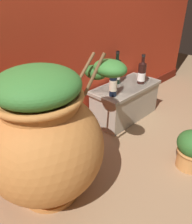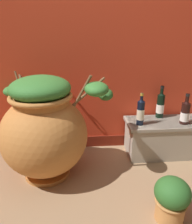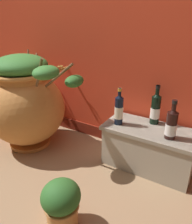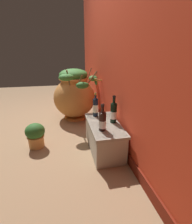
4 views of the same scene
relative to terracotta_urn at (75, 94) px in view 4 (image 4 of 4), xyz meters
The scene contains 8 objects.
ground_plane 0.90m from the terracotta_urn, 55.80° to the right, with size 7.00×7.00×0.00m, color #9E7A56.
back_wall 1.11m from the terracotta_urn, 50.91° to the left, with size 4.40×0.33×2.60m.
terracotta_urn is the anchor object (origin of this frame).
stone_ledge 1.18m from the terracotta_urn, 12.17° to the left, with size 0.75×0.35×0.36m.
wine_bottle_left 0.89m from the terracotta_urn, 12.56° to the left, with size 0.07×0.07×0.31m.
wine_bottle_middle 1.30m from the terracotta_urn, ahead, with size 0.08×0.08×0.30m.
wine_bottle_right 1.17m from the terracotta_urn, 17.82° to the left, with size 0.08×0.08×0.33m.
potted_shrub 1.09m from the terracotta_urn, 33.56° to the right, with size 0.23×0.24×0.32m.
Camera 4 is at (2.43, 0.43, 1.18)m, focal length 26.96 mm.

